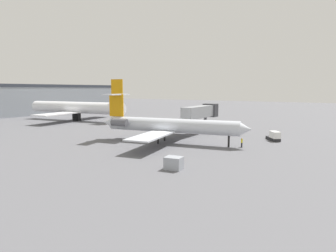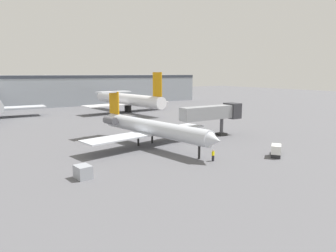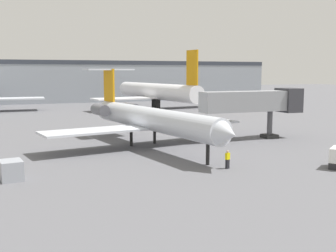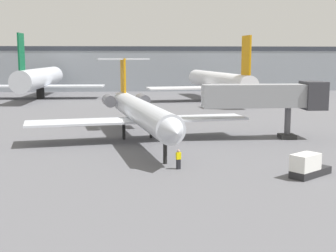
{
  "view_description": "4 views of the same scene",
  "coord_description": "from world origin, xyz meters",
  "px_view_note": "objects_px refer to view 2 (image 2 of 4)",
  "views": [
    {
      "loc": [
        -42.85,
        -29.13,
        10.18
      ],
      "look_at": [
        4.46,
        1.25,
        3.01
      ],
      "focal_mm": 31.03,
      "sensor_mm": 36.0,
      "label": 1
    },
    {
      "loc": [
        -22.39,
        -46.21,
        12.68
      ],
      "look_at": [
        5.52,
        -1.8,
        3.68
      ],
      "focal_mm": 32.69,
      "sensor_mm": 36.0,
      "label": 2
    },
    {
      "loc": [
        -11.95,
        -45.69,
        8.75
      ],
      "look_at": [
        4.52,
        -2.49,
        2.73
      ],
      "focal_mm": 44.46,
      "sensor_mm": 36.0,
      "label": 3
    },
    {
      "loc": [
        2.86,
        -50.7,
        9.46
      ],
      "look_at": [
        6.17,
        -2.35,
        2.08
      ],
      "focal_mm": 49.13,
      "sensor_mm": 36.0,
      "label": 4
    }
  ],
  "objects_px": {
    "jet_bridge": "(215,113)",
    "ground_crew_marshaller": "(213,155)",
    "regional_jet": "(149,127)",
    "baggage_tug_lead": "(276,151)",
    "parked_airliner_west_mid": "(128,100)",
    "cargo_container_uld": "(83,172)"
  },
  "relations": [
    {
      "from": "regional_jet",
      "to": "ground_crew_marshaller",
      "type": "distance_m",
      "value": 14.27
    },
    {
      "from": "ground_crew_marshaller",
      "to": "parked_airliner_west_mid",
      "type": "height_order",
      "value": "parked_airliner_west_mid"
    },
    {
      "from": "jet_bridge",
      "to": "baggage_tug_lead",
      "type": "relative_size",
      "value": 3.49
    },
    {
      "from": "parked_airliner_west_mid",
      "to": "cargo_container_uld",
      "type": "bearing_deg",
      "value": -119.67
    },
    {
      "from": "ground_crew_marshaller",
      "to": "parked_airliner_west_mid",
      "type": "distance_m",
      "value": 61.29
    },
    {
      "from": "regional_jet",
      "to": "jet_bridge",
      "type": "distance_m",
      "value": 15.27
    },
    {
      "from": "regional_jet",
      "to": "cargo_container_uld",
      "type": "distance_m",
      "value": 18.94
    },
    {
      "from": "baggage_tug_lead",
      "to": "cargo_container_uld",
      "type": "relative_size",
      "value": 1.7
    },
    {
      "from": "cargo_container_uld",
      "to": "jet_bridge",
      "type": "bearing_deg",
      "value": 19.79
    },
    {
      "from": "regional_jet",
      "to": "jet_bridge",
      "type": "relative_size",
      "value": 2.12
    },
    {
      "from": "regional_jet",
      "to": "baggage_tug_lead",
      "type": "relative_size",
      "value": 7.41
    },
    {
      "from": "ground_crew_marshaller",
      "to": "baggage_tug_lead",
      "type": "xyz_separation_m",
      "value": [
        9.96,
        -3.22,
        -0.02
      ]
    },
    {
      "from": "baggage_tug_lead",
      "to": "cargo_container_uld",
      "type": "xyz_separation_m",
      "value": [
        -28.39,
        5.93,
        -0.03
      ]
    },
    {
      "from": "regional_jet",
      "to": "baggage_tug_lead",
      "type": "xyz_separation_m",
      "value": [
        13.17,
        -16.9,
        -2.54
      ]
    },
    {
      "from": "jet_bridge",
      "to": "regional_jet",
      "type": "bearing_deg",
      "value": 179.91
    },
    {
      "from": "regional_jet",
      "to": "ground_crew_marshaller",
      "type": "relative_size",
      "value": 17.68
    },
    {
      "from": "regional_jet",
      "to": "jet_bridge",
      "type": "xyz_separation_m",
      "value": [
        15.2,
        -0.02,
        1.51
      ]
    },
    {
      "from": "regional_jet",
      "to": "cargo_container_uld",
      "type": "xyz_separation_m",
      "value": [
        -15.23,
        -10.97,
        -2.56
      ]
    },
    {
      "from": "jet_bridge",
      "to": "ground_crew_marshaller",
      "type": "distance_m",
      "value": 18.61
    },
    {
      "from": "regional_jet",
      "to": "parked_airliner_west_mid",
      "type": "relative_size",
      "value": 0.82
    },
    {
      "from": "baggage_tug_lead",
      "to": "regional_jet",
      "type": "bearing_deg",
      "value": 127.92
    },
    {
      "from": "regional_jet",
      "to": "cargo_container_uld",
      "type": "bearing_deg",
      "value": -144.23
    }
  ]
}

